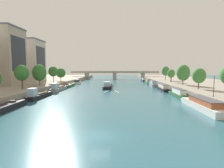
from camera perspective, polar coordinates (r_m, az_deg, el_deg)
name	(u,v)px	position (r m, az deg, el deg)	size (l,w,h in m)	color
ground_plane	(100,135)	(21.86, -4.08, -16.99)	(400.00, 400.00, 0.00)	#2D6070
quay_left	(26,84)	(86.21, -27.10, -0.07)	(36.00, 170.00, 2.26)	gray
quay_right	(202,85)	(84.23, 28.21, -0.22)	(36.00, 170.00, 2.26)	gray
barge_midriver	(108,85)	(73.51, -1.40, -0.50)	(3.38, 19.15, 2.96)	black
wake_behind_barge	(111,91)	(60.93, -0.19, -2.52)	(5.60, 5.87, 0.03)	#A0CCD6
moored_boat_left_end	(6,107)	(39.48, -32.27, -6.70)	(2.61, 12.07, 2.32)	black
moored_boat_left_upstream	(39,95)	(51.18, -23.55, -3.41)	(2.22, 12.69, 3.21)	black
moored_boat_left_second	(58,88)	(65.55, -17.75, -1.39)	(2.37, 13.23, 3.18)	gray
moored_boat_left_midway	(70,85)	(79.03, -14.20, -0.45)	(2.06, 11.86, 2.27)	#235633
moored_boat_left_gap_after	(78,82)	(92.20, -11.61, 0.65)	(2.03, 10.02, 2.47)	silver
moored_boat_right_end	(203,104)	(38.89, 28.44, -6.11)	(3.18, 15.24, 2.44)	silver
moored_boat_right_midway	(178,93)	(52.88, 21.51, -2.95)	(2.42, 12.20, 2.52)	#235633
moored_boat_right_gap_after	(163,88)	(66.68, 16.85, -1.21)	(2.47, 12.85, 2.44)	black
moored_boat_right_upstream	(153,84)	(81.70, 13.72, 0.10)	(2.83, 12.36, 2.70)	gray
moored_boat_right_second	(148,82)	(95.20, 12.13, 0.79)	(2.75, 13.15, 2.49)	#235633
moored_boat_right_near	(144,80)	(110.14, 10.64, 1.38)	(2.05, 11.36, 2.32)	#1E284C
tree_left_far	(22,73)	(55.71, -28.30, 3.33)	(4.02, 4.02, 7.09)	brown
tree_left_second	(39,73)	(65.48, -23.40, 3.52)	(4.75, 4.75, 7.47)	brown
tree_left_end_of_row	(53,72)	(74.94, -19.31, 4.01)	(3.87, 3.87, 6.93)	brown
tree_left_third	(61,73)	(85.30, -17.00, 3.60)	(4.50, 4.50, 6.18)	brown
tree_right_by_lamp	(199,76)	(56.12, 27.40, 2.50)	(3.86, 3.86, 6.14)	brown
tree_right_midway	(183,73)	(67.86, 23.00, 3.52)	(4.78, 4.78, 7.43)	brown
tree_right_end_of_row	(171,74)	(78.55, 19.43, 3.35)	(3.24, 3.24, 5.69)	brown
tree_right_second	(166,71)	(90.80, 17.70, 4.20)	(3.91, 3.91, 7.16)	brown
lamppost_right_bank	(214,85)	(41.93, 31.30, -0.16)	(0.28, 0.28, 4.76)	black
building_left_tall	(1,56)	(73.09, -33.47, 7.84)	(13.67, 11.30, 20.76)	#A89989
building_left_middle	(28,61)	(88.90, -26.49, 7.11)	(12.38, 11.52, 19.41)	#BCB2A8
bridge_far	(115,74)	(129.82, 0.89, 3.43)	(67.12, 4.40, 6.33)	#9E998E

